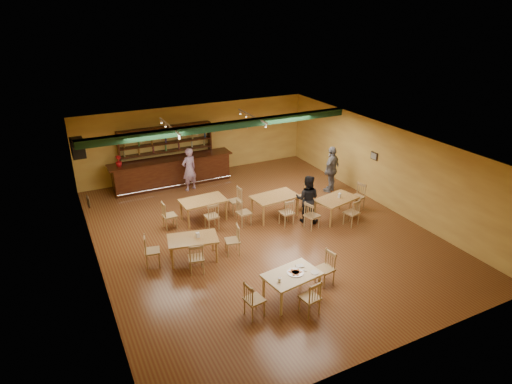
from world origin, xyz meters
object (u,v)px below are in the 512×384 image
bar_counter (172,172)px  patron_bar (189,169)px  dining_table_b (275,206)px  dining_table_d (336,208)px  near_table (292,286)px  dining_table_a (204,210)px  patron_right_a (307,199)px  dining_table_c (193,249)px

bar_counter → patron_bar: size_ratio=2.87×
dining_table_b → dining_table_d: bearing=-33.5°
dining_table_d → patron_bar: size_ratio=0.84×
dining_table_b → near_table: bearing=-117.9°
dining_table_a → patron_right_a: patron_right_a is taller
patron_bar → patron_right_a: size_ratio=1.04×
patron_bar → near_table: bearing=72.5°
dining_table_b → patron_right_a: bearing=-49.5°
bar_counter → dining_table_b: (2.35, -4.39, -0.18)m
dining_table_c → near_table: near_table is taller
dining_table_d → patron_bar: patron_bar is taller
dining_table_d → patron_bar: bearing=116.2°
dining_table_b → patron_bar: size_ratio=0.90×
near_table → dining_table_c: bearing=111.1°
bar_counter → near_table: size_ratio=3.64×
dining_table_c → dining_table_b: bearing=33.9°
dining_table_d → near_table: size_ratio=1.07×
patron_right_a → dining_table_b: bearing=-5.3°
dining_table_c → near_table: (1.61, -2.84, 0.01)m
patron_bar → patron_right_a: (2.69, -4.36, -0.03)m
patron_right_a → patron_bar: bearing=-18.6°
dining_table_b → patron_right_a: size_ratio=0.93×
dining_table_b → patron_bar: 4.06m
dining_table_d → patron_right_a: bearing=155.2°
patron_bar → dining_table_b: bearing=100.0°
bar_counter → patron_right_a: (3.15, -5.19, 0.27)m
dining_table_b → dining_table_c: size_ratio=1.10×
dining_table_a → patron_bar: bearing=79.1°
bar_counter → dining_table_c: size_ratio=3.52×
dining_table_a → near_table: bearing=-86.7°
dining_table_d → patron_bar: 5.93m
patron_bar → dining_table_a: bearing=63.3°
bar_counter → dining_table_c: (-1.09, -5.78, -0.21)m
dining_table_b → patron_bar: patron_bar is taller
bar_counter → near_table: bearing=-86.5°
dining_table_c → patron_bar: bearing=84.5°
dining_table_c → dining_table_d: (5.29, 0.37, 0.01)m
patron_right_a → dining_table_c: bearing=47.7°
dining_table_a → dining_table_c: 2.50m
patron_right_a → dining_table_d: bearing=-152.1°
bar_counter → patron_right_a: patron_right_a is taller
bar_counter → dining_table_b: bearing=-61.8°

